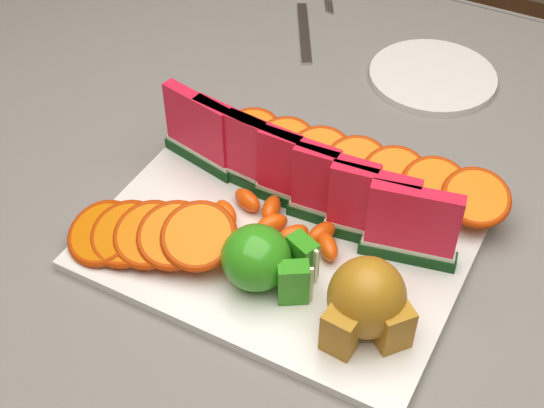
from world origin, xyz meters
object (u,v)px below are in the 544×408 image
(platter, at_px, (281,240))
(pear_cluster, at_px, (367,302))
(apple_cluster, at_px, (263,260))
(side_plate, at_px, (433,76))
(fork, at_px, (307,30))

(platter, bearing_deg, pear_cluster, -28.42)
(apple_cluster, xyz_separation_m, pear_cluster, (0.12, -0.00, 0.01))
(pear_cluster, xyz_separation_m, side_plate, (-0.09, 0.45, -0.05))
(side_plate, relative_size, fork, 1.23)
(pear_cluster, bearing_deg, fork, 121.86)
(platter, height_order, fork, platter)
(platter, distance_m, fork, 0.45)
(apple_cluster, distance_m, side_plate, 0.45)
(pear_cluster, distance_m, side_plate, 0.46)
(apple_cluster, relative_size, side_plate, 0.46)
(apple_cluster, height_order, side_plate, apple_cluster)
(side_plate, distance_m, fork, 0.22)
(apple_cluster, xyz_separation_m, fork, (-0.18, 0.48, -0.04))
(fork, bearing_deg, apple_cluster, -68.94)
(apple_cluster, relative_size, pear_cluster, 1.04)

